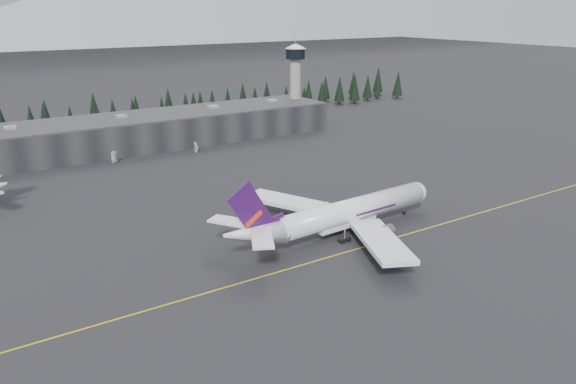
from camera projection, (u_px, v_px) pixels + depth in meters
ground at (335, 251)px, 131.30m from camera, size 1400.00×1400.00×0.00m
taxiline at (340, 254)px, 129.70m from camera, size 400.00×0.40×0.02m
terminal at (147, 130)px, 228.50m from camera, size 160.00×30.00×12.60m
control_tower at (295, 75)px, 264.53m from camera, size 10.00×10.00×37.70m
treeline at (119, 114)px, 257.49m from camera, size 360.00×20.00×15.00m
jet_main at (337, 215)px, 138.77m from camera, size 64.39×59.33×18.92m
gse_vehicle_a at (114, 161)px, 204.54m from camera, size 3.95×5.05×1.28m
gse_vehicle_b at (196, 151)px, 219.47m from camera, size 4.31×1.83×1.45m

